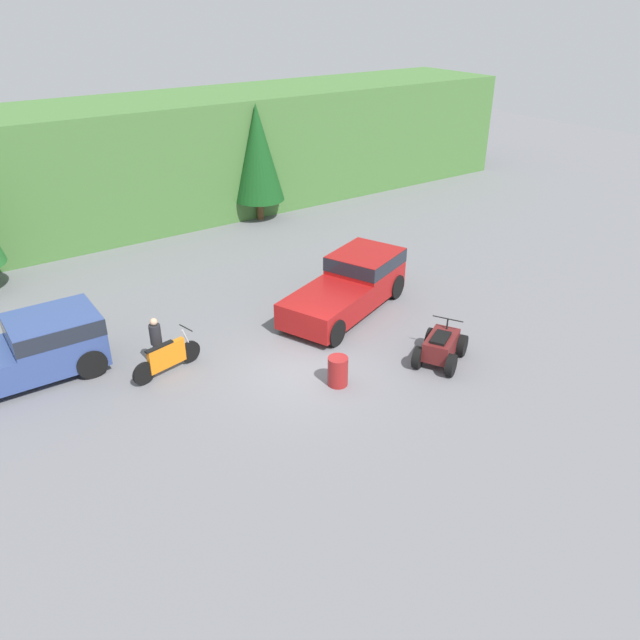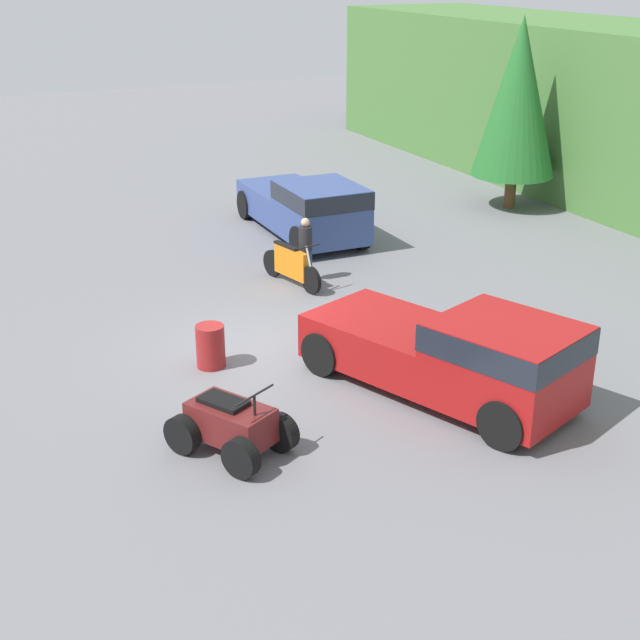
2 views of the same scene
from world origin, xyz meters
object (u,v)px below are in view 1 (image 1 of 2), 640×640
object	(u,v)px
pickup_truck_red	(352,283)
pickup_truck_second	(21,351)
dirt_bike	(167,358)
steel_barrel	(338,371)
quad_atv	(441,347)
rider_person	(156,341)

from	to	relation	value
pickup_truck_red	pickup_truck_second	size ratio (longest dim) A/B	1.04
dirt_bike	steel_barrel	xyz separation A→B (m)	(3.73, -3.34, -0.06)
pickup_truck_second	dirt_bike	distance (m)	4.06
dirt_bike	steel_barrel	world-z (taller)	dirt_bike
pickup_truck_second	quad_atv	world-z (taller)	pickup_truck_second
pickup_truck_red	rider_person	bearing A→B (deg)	157.49
pickup_truck_second	dirt_bike	bearing A→B (deg)	-29.46
pickup_truck_second	steel_barrel	xyz separation A→B (m)	(7.24, -5.35, -0.50)
dirt_bike	pickup_truck_red	bearing A→B (deg)	-10.28
steel_barrel	pickup_truck_red	bearing A→B (deg)	48.37
dirt_bike	steel_barrel	distance (m)	5.01
dirt_bike	quad_atv	bearing A→B (deg)	-43.31
quad_atv	dirt_bike	bearing A→B (deg)	120.52
pickup_truck_second	rider_person	xyz separation A→B (m)	(3.40, -1.57, -0.05)
rider_person	steel_barrel	xyz separation A→B (m)	(3.84, -3.78, -0.45)
quad_atv	steel_barrel	world-z (taller)	quad_atv
dirt_bike	rider_person	size ratio (longest dim) A/B	1.39
quad_atv	pickup_truck_second	bearing A→B (deg)	120.64
pickup_truck_red	rider_person	distance (m)	7.13
pickup_truck_second	steel_barrel	distance (m)	9.01
pickup_truck_second	rider_person	size ratio (longest dim) A/B	3.31
dirt_bike	rider_person	xyz separation A→B (m)	(-0.11, 0.44, 0.39)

